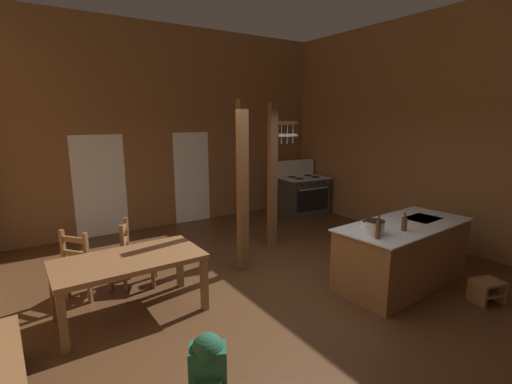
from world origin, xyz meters
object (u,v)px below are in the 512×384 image
object	(u,v)px
stove_range	(303,195)
dining_table	(129,265)
ladderback_chair_near_window	(136,254)
bottle_tall_on_counter	(404,224)
kitchen_island	(403,253)
backpack	(208,364)
mixing_bowl_on_counter	(367,224)
ladderback_chair_by_post	(84,264)
bottle_short_on_counter	(378,229)
step_stool	(487,289)
bench_along_left_wall	(0,378)
stockpot_on_counter	(375,227)

from	to	relation	value
stove_range	dining_table	bearing A→B (deg)	-152.22
ladderback_chair_near_window	bottle_tall_on_counter	distance (m)	3.75
kitchen_island	backpack	distance (m)	3.39
dining_table	mixing_bowl_on_counter	xyz separation A→B (m)	(3.00, -1.01, 0.28)
ladderback_chair_by_post	bottle_short_on_counter	size ratio (longest dim) A/B	2.98
kitchen_island	ladderback_chair_near_window	size ratio (longest dim) A/B	2.35
mixing_bowl_on_counter	step_stool	bearing A→B (deg)	-51.29
mixing_bowl_on_counter	ladderback_chair_by_post	bearing A→B (deg)	151.39
ladderback_chair_by_post	mixing_bowl_on_counter	size ratio (longest dim) A/B	5.46
backpack	bottle_short_on_counter	distance (m)	2.60
bench_along_left_wall	bottle_tall_on_counter	xyz separation A→B (m)	(4.53, -0.47, 0.68)
stove_range	mixing_bowl_on_counter	world-z (taller)	stove_range
backpack	bottle_tall_on_counter	distance (m)	3.13
backpack	dining_table	bearing A→B (deg)	96.27
kitchen_island	ladderback_chair_near_window	distance (m)	3.86
stove_range	ladderback_chair_by_post	bearing A→B (deg)	-161.83
ladderback_chair_by_post	mixing_bowl_on_counter	xyz separation A→B (m)	(3.39, -1.85, 0.48)
backpack	stockpot_on_counter	xyz separation A→B (m)	(2.60, 0.43, 0.67)
ladderback_chair_near_window	bottle_tall_on_counter	size ratio (longest dim) A/B	3.90
stove_range	ladderback_chair_by_post	distance (m)	5.55
kitchen_island	ladderback_chair_by_post	bearing A→B (deg)	152.18
bench_along_left_wall	mixing_bowl_on_counter	bearing A→B (deg)	-0.56
stove_range	bench_along_left_wall	xyz separation A→B (m)	(-6.18, -3.54, -0.17)
ladderback_chair_by_post	stockpot_on_counter	xyz separation A→B (m)	(3.18, -2.15, 0.54)
kitchen_island	stove_range	size ratio (longest dim) A/B	1.69
ladderback_chair_near_window	stockpot_on_counter	size ratio (longest dim) A/B	2.97
step_stool	backpack	distance (m)	3.81
step_stool	bottle_short_on_counter	bearing A→B (deg)	149.69
dining_table	bottle_tall_on_counter	bearing A→B (deg)	-23.89
kitchen_island	step_stool	world-z (taller)	kitchen_island
bench_along_left_wall	mixing_bowl_on_counter	xyz separation A→B (m)	(4.30, -0.04, 0.62)
kitchen_island	dining_table	world-z (taller)	kitchen_island
bench_along_left_wall	bottle_short_on_counter	xyz separation A→B (m)	(3.97, -0.49, 0.71)
stove_range	dining_table	world-z (taller)	stove_range
ladderback_chair_by_post	bench_along_left_wall	bearing A→B (deg)	-116.64
ladderback_chair_by_post	stockpot_on_counter	size ratio (longest dim) A/B	2.97
backpack	bottle_short_on_counter	world-z (taller)	bottle_short_on_counter
stove_range	bottle_short_on_counter	size ratio (longest dim) A/B	4.14
kitchen_island	dining_table	distance (m)	3.76
ladderback_chair_by_post	step_stool	bearing A→B (deg)	-35.05
step_stool	bench_along_left_wall	size ratio (longest dim) A/B	0.26
bench_along_left_wall	bottle_short_on_counter	size ratio (longest dim) A/B	5.07
stockpot_on_counter	kitchen_island	bearing A→B (deg)	5.83
mixing_bowl_on_counter	bottle_short_on_counter	world-z (taller)	bottle_short_on_counter
stove_range	dining_table	size ratio (longest dim) A/B	0.77
backpack	stockpot_on_counter	world-z (taller)	stockpot_on_counter
dining_table	bottle_tall_on_counter	size ratio (longest dim) A/B	7.06
dining_table	bottle_short_on_counter	size ratio (longest dim) A/B	5.39
stove_range	bottle_short_on_counter	bearing A→B (deg)	-118.77
kitchen_island	bottle_short_on_counter	xyz separation A→B (m)	(-0.87, -0.22, 0.58)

